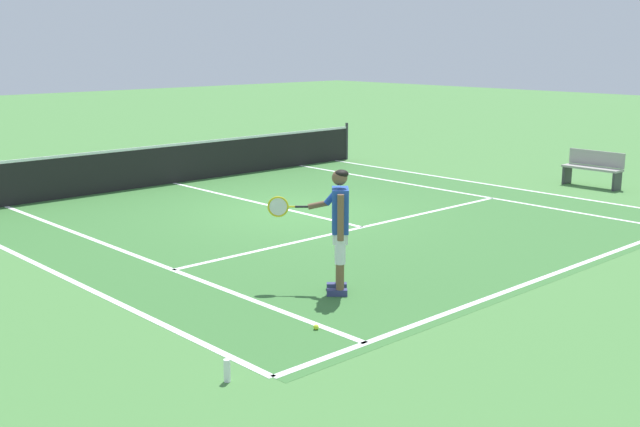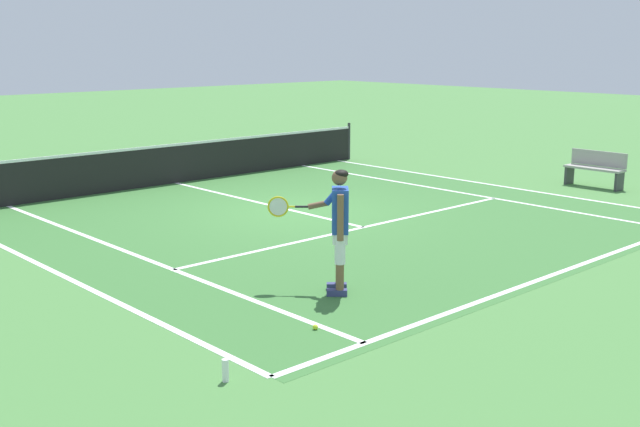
% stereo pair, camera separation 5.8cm
% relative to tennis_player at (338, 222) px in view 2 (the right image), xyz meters
% --- Properties ---
extents(ground_plane, '(80.00, 80.00, 0.00)m').
position_rel_tennis_player_xyz_m(ground_plane, '(3.04, 4.38, -0.99)').
color(ground_plane, '#477F3D').
extents(court_inner_surface, '(10.98, 10.84, 0.00)m').
position_rel_tennis_player_xyz_m(court_inner_surface, '(3.04, 3.65, -0.99)').
color(court_inner_surface, '#387033').
rests_on(court_inner_surface, ground).
extents(line_baseline, '(10.98, 0.10, 0.01)m').
position_rel_tennis_player_xyz_m(line_baseline, '(3.04, -1.56, -0.99)').
color(line_baseline, white).
rests_on(line_baseline, ground).
extents(line_service, '(8.23, 0.10, 0.01)m').
position_rel_tennis_player_xyz_m(line_service, '(3.04, 2.47, -0.99)').
color(line_service, white).
rests_on(line_service, ground).
extents(line_centre_service, '(0.10, 6.40, 0.01)m').
position_rel_tennis_player_xyz_m(line_centre_service, '(3.04, 5.67, -0.99)').
color(line_centre_service, white).
rests_on(line_centre_service, ground).
extents(line_singles_left, '(0.10, 10.44, 0.01)m').
position_rel_tennis_player_xyz_m(line_singles_left, '(-1.07, 3.65, -0.99)').
color(line_singles_left, white).
rests_on(line_singles_left, ground).
extents(line_singles_right, '(0.10, 10.44, 0.01)m').
position_rel_tennis_player_xyz_m(line_singles_right, '(7.16, 3.65, -0.99)').
color(line_singles_right, white).
rests_on(line_singles_right, ground).
extents(line_doubles_left, '(0.10, 10.44, 0.01)m').
position_rel_tennis_player_xyz_m(line_doubles_left, '(-2.45, 3.65, -0.99)').
color(line_doubles_left, white).
rests_on(line_doubles_left, ground).
extents(line_doubles_right, '(0.10, 10.44, 0.01)m').
position_rel_tennis_player_xyz_m(line_doubles_right, '(8.53, 3.65, -0.99)').
color(line_doubles_right, white).
rests_on(line_doubles_right, ground).
extents(tennis_net, '(11.96, 0.08, 1.07)m').
position_rel_tennis_player_xyz_m(tennis_net, '(3.04, 8.87, -0.49)').
color(tennis_net, '#333338').
rests_on(tennis_net, ground).
extents(tennis_player, '(0.76, 1.15, 1.71)m').
position_rel_tennis_player_xyz_m(tennis_player, '(0.00, 0.00, 0.00)').
color(tennis_player, navy).
rests_on(tennis_player, ground).
extents(tennis_ball_near_feet, '(0.07, 0.07, 0.07)m').
position_rel_tennis_player_xyz_m(tennis_ball_near_feet, '(-1.19, -0.86, -0.96)').
color(tennis_ball_near_feet, '#CCE02D').
rests_on(tennis_ball_near_feet, ground).
extents(courtside_bench, '(0.40, 1.40, 0.85)m').
position_rel_tennis_player_xyz_m(courtside_bench, '(10.11, 1.69, -0.54)').
color(courtside_bench, '#9E9993').
rests_on(courtside_bench, ground).
extents(water_bottle, '(0.07, 0.07, 0.24)m').
position_rel_tennis_player_xyz_m(water_bottle, '(-2.85, -1.32, -0.87)').
color(water_bottle, white).
rests_on(water_bottle, ground).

